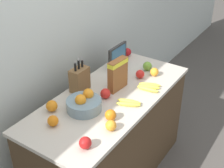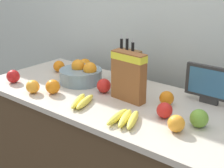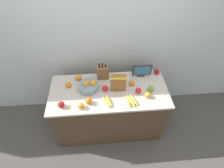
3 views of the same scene
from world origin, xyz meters
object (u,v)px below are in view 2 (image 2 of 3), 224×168
object	(u,v)px
apple_near_bananas	(199,118)
orange_mid_left	(176,124)
banana_bunch_right	(125,118)
orange_front_center	(33,87)
orange_front_left	(59,66)
apple_rightmost	(13,76)
small_monitor	(211,84)
fruit_bowl	(81,74)
knife_block	(127,65)
apple_front	(165,110)
cereal_box	(129,74)
orange_front_right	(53,87)
orange_by_cereal	(167,98)
apple_middle	(104,86)
orange_mid_right	(85,65)
banana_bunch_left	(82,101)

from	to	relation	value
apple_near_bananas	orange_mid_left	distance (m)	0.12
banana_bunch_right	orange_front_center	world-z (taller)	orange_front_center
orange_front_left	orange_front_center	xyz separation A→B (m)	(0.18, -0.36, -0.00)
banana_bunch_right	apple_rightmost	size ratio (longest dim) A/B	2.54
small_monitor	orange_front_center	bearing A→B (deg)	-149.92
orange_front_left	fruit_bowl	bearing A→B (deg)	-12.61
knife_block	apple_rightmost	bearing A→B (deg)	-138.63
fruit_bowl	apple_front	xyz separation A→B (m)	(0.65, -0.11, -0.01)
cereal_box	fruit_bowl	world-z (taller)	cereal_box
orange_front_right	small_monitor	bearing A→B (deg)	29.41
fruit_bowl	orange_by_cereal	bearing A→B (deg)	2.49
apple_near_bananas	orange_front_right	bearing A→B (deg)	-170.35
apple_rightmost	apple_middle	world-z (taller)	same
knife_block	orange_mid_right	distance (m)	0.35
cereal_box	apple_rightmost	world-z (taller)	cereal_box
small_monitor	apple_front	distance (m)	0.32
knife_block	apple_near_bananas	world-z (taller)	knife_block
banana_bunch_right	orange_front_right	size ratio (longest dim) A/B	2.53
apple_near_bananas	orange_mid_left	world-z (taller)	apple_near_bananas
orange_by_cereal	apple_rightmost	bearing A→B (deg)	-162.28
orange_front_left	orange_mid_left	bearing A→B (deg)	-14.16
cereal_box	banana_bunch_right	xyz separation A→B (m)	(0.14, -0.22, -0.13)
banana_bunch_right	orange_mid_right	xyz separation A→B (m)	(-0.67, 0.45, 0.02)
fruit_bowl	apple_near_bananas	size ratio (longest dim) A/B	3.16
orange_mid_right	orange_by_cereal	size ratio (longest dim) A/B	1.14
cereal_box	apple_front	bearing A→B (deg)	-9.98
apple_rightmost	apple_front	distance (m)	0.98
banana_bunch_right	orange_front_right	distance (m)	0.53
banana_bunch_left	orange_mid_right	bearing A→B (deg)	131.39
banana_bunch_right	apple_rightmost	xyz separation A→B (m)	(-0.85, -0.00, 0.02)
knife_block	banana_bunch_right	distance (m)	0.57
orange_mid_left	orange_front_right	size ratio (longest dim) A/B	0.93
apple_middle	orange_mid_right	bearing A→B (deg)	147.61
orange_mid_left	fruit_bowl	bearing A→B (deg)	165.28
orange_mid_left	small_monitor	bearing A→B (deg)	91.19
banana_bunch_left	apple_near_bananas	xyz separation A→B (m)	(0.58, 0.15, 0.02)
knife_block	orange_front_right	size ratio (longest dim) A/B	3.75
orange_by_cereal	orange_mid_left	size ratio (longest dim) A/B	0.99
small_monitor	orange_mid_left	distance (m)	0.39
apple_front	fruit_bowl	bearing A→B (deg)	170.15
orange_front_right	apple_middle	bearing A→B (deg)	41.89
banana_bunch_left	orange_by_cereal	distance (m)	0.44
apple_rightmost	orange_front_right	distance (m)	0.33
banana_bunch_left	orange_front_left	world-z (taller)	orange_front_left
banana_bunch_right	orange_mid_left	world-z (taller)	orange_mid_left
orange_mid_right	orange_by_cereal	xyz separation A→B (m)	(0.73, -0.16, -0.01)
small_monitor	cereal_box	size ratio (longest dim) A/B	1.03
orange_mid_left	orange_front_center	world-z (taller)	orange_front_center
banana_bunch_right	orange_front_center	distance (m)	0.62
fruit_bowl	orange_front_center	xyz separation A→B (m)	(-0.09, -0.30, -0.01)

